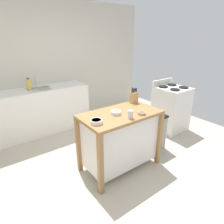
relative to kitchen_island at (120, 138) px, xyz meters
name	(u,v)px	position (x,y,z in m)	size (l,w,h in m)	color
ground_plane	(113,172)	(-0.18, -0.06, -0.50)	(5.80, 5.80, 0.00)	#BCB29E
wall_back	(48,65)	(-0.18, 2.26, 0.80)	(4.80, 0.10, 2.60)	beige
kitchen_island	(120,138)	(0.00, 0.00, 0.00)	(1.13, 0.63, 0.89)	#9E7042
knife_block	(134,97)	(0.44, 0.22, 0.48)	(0.11, 0.09, 0.25)	tan
bowl_stoneware_deep	(116,112)	(-0.08, 0.00, 0.42)	(0.14, 0.14, 0.05)	silver
bowl_ceramic_wide	(142,113)	(0.20, -0.21, 0.41)	(0.11, 0.11, 0.03)	tan
bowl_ceramic_small	(96,122)	(-0.45, -0.09, 0.42)	(0.15, 0.15, 0.05)	silver
drinking_cup	(130,114)	(-0.02, -0.22, 0.45)	(0.07, 0.07, 0.11)	silver
trash_bin	(154,132)	(0.80, 0.04, -0.18)	(0.36, 0.28, 0.63)	gray
sink_counter	(42,110)	(-0.53, 1.91, -0.04)	(1.88, 0.60, 0.91)	white
sink_faucet	(36,82)	(-0.53, 2.05, 0.53)	(0.02, 0.02, 0.22)	#B7BCC1
bottle_spray_cleaner	(29,84)	(-0.69, 1.97, 0.52)	(0.07, 0.07, 0.22)	yellow
stove	(171,108)	(1.67, 0.38, -0.03)	(0.60, 0.60, 1.03)	white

